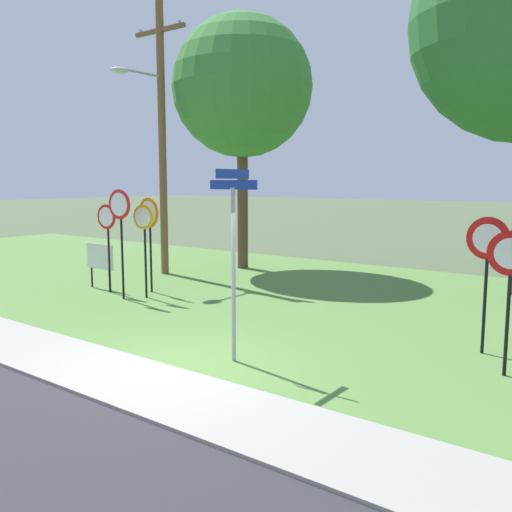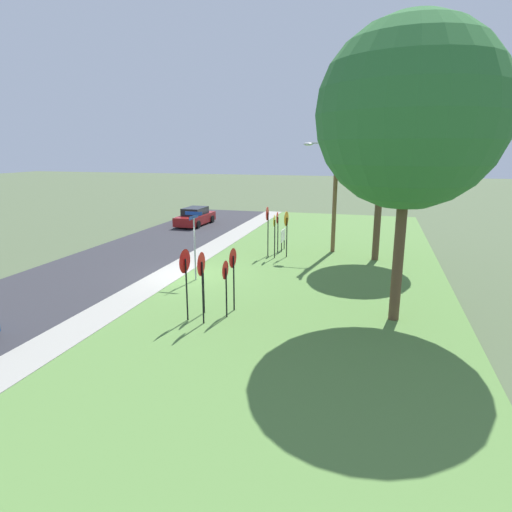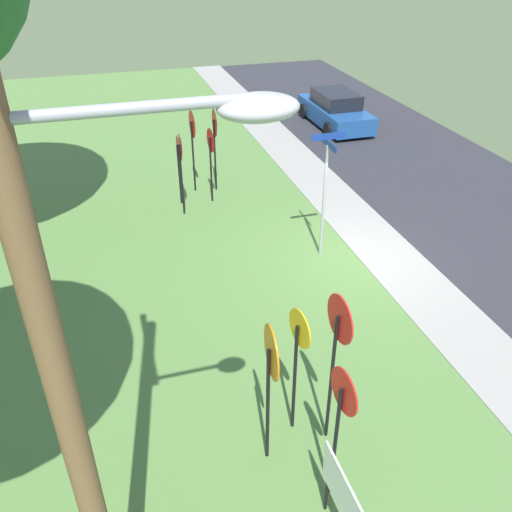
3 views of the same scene
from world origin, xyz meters
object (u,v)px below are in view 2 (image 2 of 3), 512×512
(notice_board, at_px, (283,237))
(street_name_post, at_px, (194,240))
(stop_sign_far_left, at_px, (286,224))
(parked_hatchback_near, at_px, (195,217))
(oak_tree_right, at_px, (410,115))
(stop_sign_near_left, at_px, (274,228))
(stop_sign_far_center, at_px, (268,220))
(yield_sign_far_right, at_px, (185,267))
(yield_sign_near_right, at_px, (233,264))
(stop_sign_near_right, at_px, (277,224))
(yield_sign_center, at_px, (225,276))
(yield_sign_near_left, at_px, (202,269))
(utility_pole, at_px, (334,171))
(yield_sign_far_left, at_px, (201,271))
(oak_tree_left, at_px, (383,145))

(notice_board, bearing_deg, street_name_post, -20.91)
(stop_sign_far_left, xyz_separation_m, parked_hatchback_near, (-8.43, -9.09, -1.25))
(oak_tree_right, relative_size, parked_hatchback_near, 2.22)
(stop_sign_near_left, height_order, stop_sign_far_center, stop_sign_far_center)
(yield_sign_far_right, bearing_deg, stop_sign_far_center, 179.57)
(yield_sign_near_right, height_order, parked_hatchback_near, yield_sign_near_right)
(yield_sign_near_right, xyz_separation_m, yield_sign_far_right, (1.37, -1.26, 0.16))
(stop_sign_near_right, height_order, yield_sign_center, stop_sign_near_right)
(yield_sign_near_left, relative_size, yield_sign_near_right, 0.94)
(stop_sign_near_left, height_order, parked_hatchback_near, stop_sign_near_left)
(stop_sign_far_left, distance_m, utility_pole, 4.06)
(street_name_post, relative_size, oak_tree_right, 0.32)
(stop_sign_far_left, bearing_deg, stop_sign_near_right, -136.74)
(stop_sign_far_left, xyz_separation_m, street_name_post, (5.42, -3.10, 0.01))
(utility_pole, bearing_deg, stop_sign_far_center, -58.15)
(yield_sign_far_right, distance_m, utility_pole, 12.77)
(stop_sign_far_center, height_order, notice_board, stop_sign_far_center)
(street_name_post, distance_m, oak_tree_right, 10.29)
(stop_sign_near_left, distance_m, yield_sign_near_left, 8.77)
(yield_sign_near_right, height_order, yield_sign_far_right, yield_sign_far_right)
(yield_sign_far_right, xyz_separation_m, utility_pole, (-11.91, 3.73, 2.71))
(stop_sign_near_left, relative_size, stop_sign_far_left, 0.94)
(stop_sign_far_center, height_order, yield_sign_far_right, stop_sign_far_center)
(stop_sign_near_right, bearing_deg, yield_sign_near_right, -1.97)
(notice_board, xyz_separation_m, parked_hatchback_near, (-6.95, -8.59, -0.23))
(stop_sign_far_center, distance_m, yield_sign_far_right, 9.87)
(yield_sign_far_left, relative_size, oak_tree_right, 0.25)
(stop_sign_near_right, relative_size, oak_tree_right, 0.24)
(yield_sign_center, xyz_separation_m, notice_board, (-10.80, -0.24, -0.70))
(yield_sign_far_left, xyz_separation_m, notice_board, (-11.57, 0.33, -1.06))
(yield_sign_far_right, bearing_deg, oak_tree_right, 108.43)
(yield_sign_far_left, bearing_deg, notice_board, 175.07)
(yield_sign_far_right, bearing_deg, yield_sign_center, 120.29)
(stop_sign_near_left, height_order, yield_sign_far_right, yield_sign_far_right)
(yield_sign_center, bearing_deg, yield_sign_far_right, -62.02)
(yield_sign_near_left, relative_size, oak_tree_right, 0.23)
(stop_sign_far_left, relative_size, yield_sign_far_right, 0.99)
(stop_sign_far_left, xyz_separation_m, yield_sign_near_right, (8.61, -0.21, -0.09))
(stop_sign_far_center, bearing_deg, oak_tree_left, 94.17)
(stop_sign_far_left, relative_size, stop_sign_far_center, 0.92)
(yield_sign_center, relative_size, street_name_post, 0.66)
(yield_sign_far_right, bearing_deg, street_name_post, -158.32)
(yield_sign_center, height_order, parked_hatchback_near, yield_sign_center)
(stop_sign_near_left, relative_size, yield_sign_center, 1.15)
(stop_sign_near_right, relative_size, yield_sign_near_left, 1.05)
(stop_sign_near_left, distance_m, yield_sign_near_right, 8.17)
(yield_sign_far_right, height_order, notice_board, yield_sign_far_right)
(yield_sign_near_left, bearing_deg, street_name_post, -159.28)
(yield_sign_far_left, xyz_separation_m, yield_sign_far_right, (-0.12, -0.65, 0.03))
(yield_sign_center, bearing_deg, utility_pole, 167.23)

